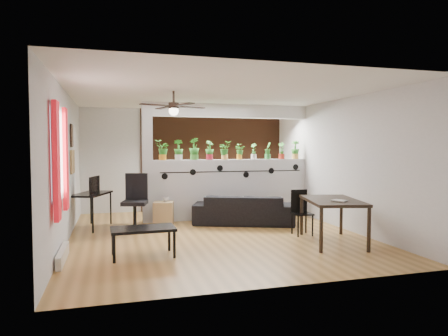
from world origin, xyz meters
TOP-DOWN VIEW (x-y plane):
  - room_shell at (0.00, 0.00)m, footprint 6.30×7.10m
  - partition_wall at (0.80, 1.50)m, footprint 3.60×0.18m
  - ceiling_header at (0.80, 1.50)m, footprint 3.60×0.18m
  - pier_column at (-1.11, 1.50)m, footprint 0.22×0.20m
  - brick_panel at (0.80, 2.97)m, footprint 3.90×0.05m
  - vine_decal at (0.80, 1.40)m, footprint 3.31×0.01m
  - window_assembly at (-2.56, -1.20)m, footprint 0.09×1.30m
  - baseboard_heater at (-2.54, -1.20)m, footprint 0.08×1.00m
  - corkboard at (-2.58, 0.95)m, footprint 0.03×0.60m
  - framed_art at (-2.58, 0.90)m, footprint 0.03×0.34m
  - ceiling_fan at (-0.80, -0.30)m, footprint 1.19×1.19m
  - potted_plant_0 at (-0.78, 1.50)m, footprint 0.28×0.25m
  - potted_plant_1 at (-0.43, 1.50)m, footprint 0.25×0.21m
  - potted_plant_2 at (-0.08, 1.50)m, footprint 0.33×0.32m
  - potted_plant_3 at (0.27, 1.50)m, footprint 0.28×0.26m
  - potted_plant_4 at (0.62, 1.50)m, footprint 0.23×0.19m
  - potted_plant_5 at (0.98, 1.50)m, footprint 0.22×0.22m
  - potted_plant_6 at (1.33, 1.50)m, footprint 0.23×0.23m
  - potted_plant_7 at (1.68, 1.50)m, footprint 0.24×0.25m
  - potted_plant_8 at (2.03, 1.50)m, footprint 0.25×0.24m
  - potted_plant_9 at (2.38, 1.50)m, footprint 0.28×0.26m
  - sofa at (0.85, 0.77)m, footprint 2.16×1.46m
  - cube_shelf at (-0.82, 1.07)m, footprint 0.47×0.44m
  - cup at (-0.77, 1.07)m, footprint 0.13×0.13m
  - computer_desk at (-2.25, 1.16)m, footprint 0.83×1.10m
  - monitor at (-2.25, 1.31)m, footprint 0.32×0.14m
  - office_chair at (-1.41, 0.75)m, footprint 0.57×0.57m
  - dining_table at (1.76, -1.24)m, footprint 1.12×1.52m
  - book at (1.66, -1.54)m, footprint 0.26×0.29m
  - folding_chair at (1.54, -0.49)m, footprint 0.35×0.35m
  - coffee_table at (-1.41, -1.25)m, footprint 0.95×0.55m

SIDE VIEW (x-z plane):
  - baseboard_heater at x=-2.54m, z-range 0.00..0.18m
  - cube_shelf at x=-0.82m, z-range 0.00..0.49m
  - sofa at x=0.85m, z-range 0.00..0.59m
  - coffee_table at x=-1.41m, z-range 0.17..0.61m
  - office_chair at x=-1.41m, z-range -0.06..1.03m
  - folding_chair at x=1.54m, z-range 0.08..0.91m
  - cup at x=-0.77m, z-range 0.49..0.59m
  - computer_desk at x=-2.25m, z-range 0.29..1.00m
  - dining_table at x=1.76m, z-range 0.29..1.04m
  - partition_wall at x=0.80m, z-range 0.00..1.35m
  - book at x=1.66m, z-range 0.74..0.77m
  - monitor at x=-2.25m, z-range 0.71..0.89m
  - vine_decal at x=0.80m, z-range 0.93..1.23m
  - room_shell at x=0.00m, z-range -0.15..2.75m
  - pier_column at x=-1.11m, z-range 0.00..2.60m
  - brick_panel at x=0.80m, z-range 0.00..2.60m
  - corkboard at x=-2.58m, z-range 1.12..1.58m
  - window_assembly at x=-2.56m, z-range 0.73..2.28m
  - potted_plant_5 at x=0.98m, z-range 1.36..1.72m
  - potted_plant_6 at x=1.33m, z-range 1.36..1.74m
  - potted_plant_7 at x=1.68m, z-range 1.36..1.76m
  - potted_plant_8 at x=2.03m, z-range 1.36..1.76m
  - potted_plant_4 at x=0.62m, z-range 1.36..1.78m
  - potted_plant_3 at x=0.27m, z-range 1.36..1.79m
  - potted_plant_9 at x=2.38m, z-range 1.36..1.80m
  - potted_plant_0 at x=-0.78m, z-range 1.36..1.81m
  - potted_plant_1 at x=-0.43m, z-range 1.36..1.81m
  - potted_plant_2 at x=-0.08m, z-range 1.36..1.85m
  - framed_art at x=-2.58m, z-range 1.63..2.07m
  - ceiling_fan at x=-0.80m, z-range 2.10..2.53m
  - ceiling_header at x=0.80m, z-range 2.30..2.60m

